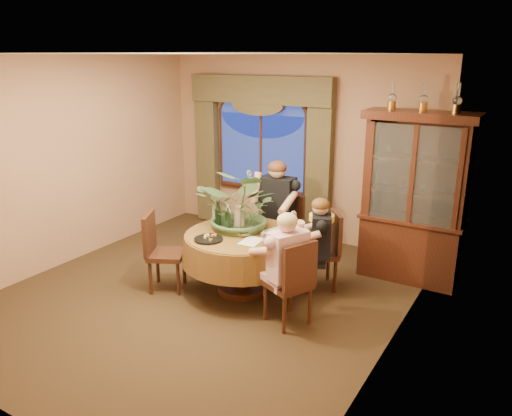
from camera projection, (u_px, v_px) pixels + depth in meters
The scene contains 34 objects.
floor at pixel (203, 295), 6.05m from camera, with size 5.00×5.00×0.00m, color black.
wall_back at pixel (297, 149), 7.69m from camera, with size 4.50×4.50×0.00m, color #9D7053.
wall_right at pixel (397, 214), 4.54m from camera, with size 5.00×5.00×0.00m, color #9D7053.
ceiling at pixel (195, 54), 5.23m from camera, with size 5.00×5.00×0.00m, color white.
window at pixel (261, 152), 7.96m from camera, with size 1.62×0.10×1.32m, color navy, non-canonical shape.
arched_transom at pixel (261, 103), 7.73m from camera, with size 1.60×0.06×0.44m, color navy, non-canonical shape.
drapery_left at pixel (207, 154), 8.46m from camera, with size 0.38×0.14×2.32m, color #443C23.
drapery_right at pixel (319, 167), 7.45m from camera, with size 0.38×0.14×2.32m, color #443C23.
swag_valance at pixel (259, 90), 7.60m from camera, with size 2.45×0.16×0.42m, color #443C23, non-canonical shape.
dining_table at pixel (242, 262), 6.05m from camera, with size 1.45×1.45×0.75m, color brown.
china_cabinet at pixel (414, 199), 6.19m from camera, with size 1.33×0.53×2.15m, color #34140B.
oil_lamp_left at pixel (392, 95), 6.01m from camera, with size 0.11×0.11×0.34m, color #A5722D, non-canonical shape.
oil_lamp_center at pixel (424, 97), 5.83m from camera, with size 0.11×0.11×0.34m, color #A5722D, non-canonical shape.
oil_lamp_right at pixel (458, 98), 5.65m from camera, with size 0.11×0.11×0.34m, color #A5722D, non-canonical shape.
chair_right at pixel (288, 282), 5.30m from camera, with size 0.42×0.42×0.96m, color black.
chair_back_right at pixel (319, 251), 6.13m from camera, with size 0.42×0.42×0.96m, color black.
chair_back at pixel (283, 232), 6.78m from camera, with size 0.42×0.42×0.96m, color black.
chair_front_left at pixel (167, 252), 6.09m from camera, with size 0.42×0.42×0.96m, color black.
person_pink at pixel (287, 270), 5.22m from camera, with size 0.45×0.41×1.26m, color #CDA3AB, non-canonical shape.
person_back at pixel (277, 213), 6.80m from camera, with size 0.52×0.48×1.46m, color black, non-canonical shape.
person_scarf at pixel (320, 248), 5.88m from camera, with size 0.44×0.40×1.22m, color black, non-canonical shape.
stoneware_vase at pixel (239, 217), 6.10m from camera, with size 0.15×0.15×0.28m, color gray, non-canonical shape.
centerpiece_plant at pixel (243, 176), 5.92m from camera, with size 1.06×1.18×0.92m, color #3E5934.
olive_bowl at pixel (243, 234), 5.86m from camera, with size 0.17×0.17×0.05m, color #596033.
cheese_platter at pixel (208, 239), 5.72m from camera, with size 0.33×0.33×0.02m, color black.
wine_bottle_0 at pixel (228, 217), 6.01m from camera, with size 0.07×0.07×0.33m, color tan.
wine_bottle_1 at pixel (228, 221), 5.88m from camera, with size 0.07×0.07×0.33m, color black.
wine_bottle_2 at pixel (218, 216), 6.07m from camera, with size 0.07×0.07×0.33m, color black.
wine_bottle_3 at pixel (215, 213), 6.16m from camera, with size 0.07×0.07×0.33m, color tan.
tasting_paper_0 at pixel (251, 241), 5.69m from camera, with size 0.21×0.30×0.00m, color white.
tasting_paper_1 at pixel (275, 231), 6.02m from camera, with size 0.21×0.30×0.00m, color white.
wine_glass_person_pink at pixel (264, 238), 5.53m from camera, with size 0.07×0.07×0.18m, color silver, non-canonical shape.
wine_glass_person_back at pixel (260, 215), 6.33m from camera, with size 0.07×0.07×0.18m, color silver, non-canonical shape.
wine_glass_person_scarf at pixel (282, 228), 5.87m from camera, with size 0.07×0.07×0.18m, color silver, non-canonical shape.
Camera 1 is at (3.36, -4.37, 2.79)m, focal length 35.00 mm.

